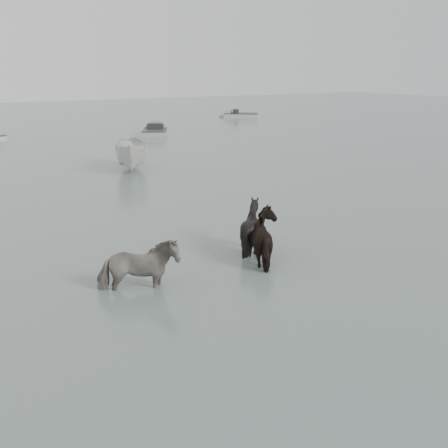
{
  "coord_description": "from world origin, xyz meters",
  "views": [
    {
      "loc": [
        -8.06,
        -9.98,
        4.51
      ],
      "look_at": [
        -1.53,
        0.72,
        1.0
      ],
      "focal_mm": 45.0,
      "sensor_mm": 36.0,
      "label": 1
    }
  ],
  "objects": [
    {
      "name": "pony_pinto",
      "position": [
        -3.86,
        0.34,
        0.72
      ],
      "size": [
        1.87,
        1.29,
        1.44
      ],
      "primitive_type": "imported",
      "rotation": [
        0.0,
        0.0,
        1.24
      ],
      "color": "black",
      "rests_on": "ground"
    },
    {
      "name": "skiff_port",
      "position": [
        8.15,
        25.72,
        0.38
      ],
      "size": [
        3.44,
        4.61,
        0.75
      ],
      "primitive_type": null,
      "rotation": [
        0.0,
        0.0,
        1.09
      ],
      "color": "#989B99",
      "rests_on": "ground"
    },
    {
      "name": "pony_dark",
      "position": [
        -0.4,
        0.45,
        0.76
      ],
      "size": [
        1.31,
        1.52,
        1.51
      ],
      "primitive_type": "imported",
      "rotation": [
        0.0,
        0.0,
        1.55
      ],
      "color": "black",
      "rests_on": "ground"
    },
    {
      "name": "ground",
      "position": [
        0.0,
        0.0,
        0.0
      ],
      "size": [
        140.0,
        140.0,
        0.0
      ],
      "primitive_type": "plane",
      "color": "#505F58",
      "rests_on": "ground"
    },
    {
      "name": "skiff_star",
      "position": [
        21.05,
        34.61,
        0.38
      ],
      "size": [
        4.39,
        3.86,
        0.75
      ],
      "primitive_type": null,
      "rotation": [
        0.0,
        0.0,
        2.5
      ],
      "color": "#A9A9A4",
      "rests_on": "ground"
    },
    {
      "name": "boat_small",
      "position": [
        1.65,
        14.0,
        0.75
      ],
      "size": [
        2.91,
        4.17,
        1.51
      ],
      "primitive_type": "imported",
      "rotation": [
        0.0,
        0.0,
        -0.41
      ],
      "color": "silver",
      "rests_on": "ground"
    },
    {
      "name": "pony_black",
      "position": [
        -0.34,
        1.36,
        0.73
      ],
      "size": [
        1.44,
        1.3,
        1.46
      ],
      "primitive_type": "imported",
      "rotation": [
        0.0,
        0.0,
        1.67
      ],
      "color": "black",
      "rests_on": "ground"
    }
  ]
}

